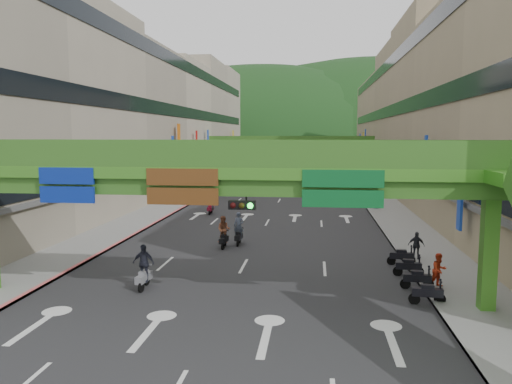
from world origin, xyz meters
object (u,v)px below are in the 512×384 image
object	(u,v)px
scooter_rider_mid	(224,232)
car_yellow	(293,179)
scooter_rider_near	(239,229)
pedestrian_red	(439,273)
car_silver	(241,179)
overpass_near	(243,186)

from	to	relation	value
scooter_rider_mid	car_yellow	size ratio (longest dim) A/B	0.58
scooter_rider_near	pedestrian_red	distance (m)	13.81
scooter_rider_near	car_silver	size ratio (longest dim) A/B	0.53
car_silver	pedestrian_red	size ratio (longest dim) A/B	2.59
car_yellow	pedestrian_red	xyz separation A→B (m)	(9.24, -51.71, 0.19)
scooter_rider_mid	car_silver	bearing A→B (deg)	96.91
overpass_near	car_yellow	size ratio (longest dim) A/B	7.80
overpass_near	car_yellow	distance (m)	55.44
scooter_rider_near	scooter_rider_mid	xyz separation A→B (m)	(-0.82, -1.07, 0.04)
scooter_rider_near	car_yellow	world-z (taller)	scooter_rider_near
pedestrian_red	overpass_near	bearing A→B (deg)	174.86
scooter_rider_near	pedestrian_red	world-z (taller)	scooter_rider_near
scooter_rider_near	scooter_rider_mid	bearing A→B (deg)	-127.59
scooter_rider_mid	pedestrian_red	bearing A→B (deg)	-32.40
overpass_near	car_silver	xyz separation A→B (m)	(-7.93, 52.96, -4.52)
scooter_rider_near	car_yellow	size ratio (longest dim) A/B	0.61
scooter_rider_mid	car_yellow	world-z (taller)	scooter_rider_mid
overpass_near	car_silver	world-z (taller)	overpass_near
car_yellow	scooter_rider_near	bearing A→B (deg)	-91.17
scooter_rider_mid	car_yellow	bearing A→B (deg)	86.80
pedestrian_red	car_silver	bearing A→B (deg)	81.89
car_silver	car_yellow	bearing A→B (deg)	23.93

